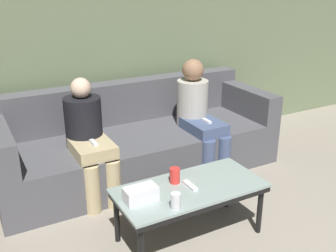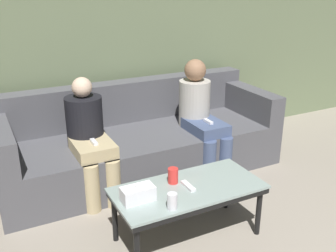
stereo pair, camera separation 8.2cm
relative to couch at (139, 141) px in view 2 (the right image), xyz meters
name	(u,v)px [view 2 (the right image)]	position (x,y,z in m)	size (l,w,h in m)	color
wall_back	(115,30)	(0.00, 0.55, 1.00)	(12.00, 0.06, 2.60)	#707F5B
couch	(139,141)	(0.00, 0.00, 0.00)	(2.67, 0.96, 0.83)	#515156
coffee_table	(188,192)	(-0.13, -1.18, 0.07)	(1.07, 0.51, 0.42)	#8C9E99
cup_near_left	(173,175)	(-0.19, -1.07, 0.17)	(0.07, 0.07, 0.11)	red
cup_near_right	(172,201)	(-0.35, -1.37, 0.17)	(0.07, 0.07, 0.11)	silver
tissue_box	(138,193)	(-0.51, -1.18, 0.17)	(0.22, 0.12, 0.13)	white
game_remote	(188,186)	(-0.13, -1.18, 0.13)	(0.04, 0.15, 0.02)	white
seated_person_left_end	(89,135)	(-0.55, -0.22, 0.25)	(0.32, 0.64, 1.02)	tan
seated_person_mid_left	(200,113)	(0.55, -0.23, 0.27)	(0.31, 0.65, 1.07)	#47567A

